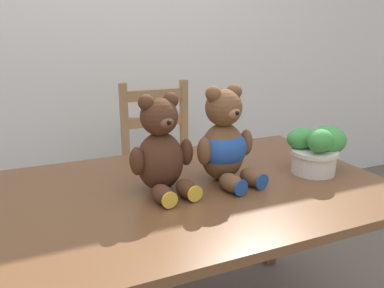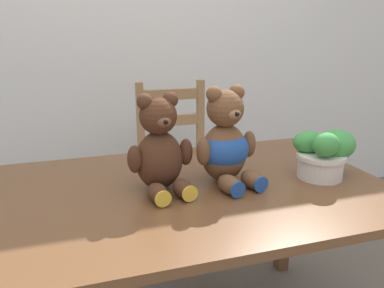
{
  "view_description": "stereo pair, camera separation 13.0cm",
  "coord_description": "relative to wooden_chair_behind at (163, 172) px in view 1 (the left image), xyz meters",
  "views": [
    {
      "loc": [
        -0.43,
        -0.67,
        1.25
      ],
      "look_at": [
        0.06,
        0.47,
        0.87
      ],
      "focal_mm": 35.0,
      "sensor_mm": 36.0,
      "label": 1
    },
    {
      "loc": [
        -0.31,
        -0.72,
        1.25
      ],
      "look_at": [
        0.06,
        0.47,
        0.87
      ],
      "focal_mm": 35.0,
      "sensor_mm": 36.0,
      "label": 2
    }
  ],
  "objects": [
    {
      "name": "wooden_chair_behind",
      "position": [
        0.0,
        0.0,
        0.0
      ],
      "size": [
        0.4,
        0.39,
        0.98
      ],
      "rotation": [
        0.0,
        0.0,
        3.14
      ],
      "color": "#997047",
      "rests_on": "ground_plane"
    },
    {
      "name": "teddy_bear_left",
      "position": [
        -0.26,
        -0.76,
        0.39
      ],
      "size": [
        0.24,
        0.24,
        0.33
      ],
      "rotation": [
        0.0,
        0.0,
        3.27
      ],
      "color": "#472819",
      "rests_on": "dining_table"
    },
    {
      "name": "wall_back",
      "position": [
        -0.21,
        0.55,
        0.82
      ],
      "size": [
        8.0,
        0.04,
        2.6
      ],
      "primitive_type": "cube",
      "color": "silver",
      "rests_on": "ground_plane"
    },
    {
      "name": "dining_table",
      "position": [
        -0.21,
        -0.78,
        0.16
      ],
      "size": [
        1.48,
        0.89,
        0.73
      ],
      "color": "brown",
      "rests_on": "ground_plane"
    },
    {
      "name": "teddy_bear_right",
      "position": [
        -0.03,
        -0.76,
        0.38
      ],
      "size": [
        0.25,
        0.27,
        0.35
      ],
      "rotation": [
        0.0,
        0.0,
        3.32
      ],
      "color": "brown",
      "rests_on": "dining_table"
    },
    {
      "name": "potted_plant",
      "position": [
        0.34,
        -0.83,
        0.34
      ],
      "size": [
        0.23,
        0.18,
        0.18
      ],
      "color": "beige",
      "rests_on": "dining_table"
    }
  ]
}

